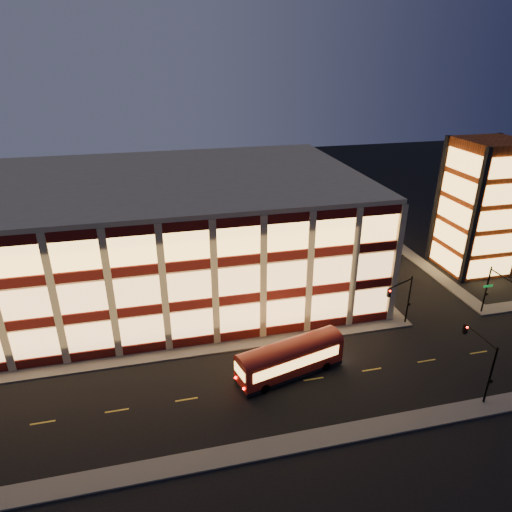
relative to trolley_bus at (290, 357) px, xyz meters
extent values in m
plane|color=black|center=(-8.01, 4.71, -1.98)|extent=(200.00, 200.00, 0.00)
cube|color=#514F4C|center=(-11.01, 5.71, -1.91)|extent=(54.00, 2.00, 0.15)
cube|color=#514F4C|center=(14.99, 21.71, -1.91)|extent=(2.00, 30.00, 0.15)
cube|color=#514F4C|center=(25.99, 21.71, -1.91)|extent=(2.00, 30.00, 0.15)
cube|color=#514F4C|center=(-8.01, -8.29, -1.91)|extent=(100.00, 2.00, 0.15)
cube|color=tan|center=(-11.01, 21.71, 5.02)|extent=(50.00, 30.00, 14.00)
cube|color=tan|center=(-11.01, 21.71, 12.27)|extent=(50.40, 30.40, 0.50)
cube|color=#470C0A|center=(-11.01, 6.59, -1.33)|extent=(50.10, 0.25, 1.00)
cube|color=#E7A761|center=(-11.01, 6.61, 0.77)|extent=(49.00, 0.20, 3.00)
cube|color=#470C0A|center=(14.11, 21.71, -1.33)|extent=(0.25, 30.10, 1.00)
cube|color=#E7A761|center=(14.09, 21.71, 0.77)|extent=(0.20, 29.00, 3.00)
cube|color=#470C0A|center=(-11.01, 6.59, 3.07)|extent=(50.10, 0.25, 1.00)
cube|color=#E7A761|center=(-11.01, 6.61, 5.17)|extent=(49.00, 0.20, 3.00)
cube|color=#470C0A|center=(14.11, 21.71, 3.07)|extent=(0.25, 30.10, 1.00)
cube|color=#E7A761|center=(14.09, 21.71, 5.17)|extent=(0.20, 29.00, 3.00)
cube|color=#470C0A|center=(-11.01, 6.59, 7.47)|extent=(50.10, 0.25, 1.00)
cube|color=#E7A761|center=(-11.01, 6.61, 9.57)|extent=(49.00, 0.20, 3.00)
cube|color=#470C0A|center=(14.11, 21.71, 7.47)|extent=(0.25, 30.10, 1.00)
cube|color=#E7A761|center=(14.09, 21.71, 9.57)|extent=(0.20, 29.00, 3.00)
cube|color=#8C3814|center=(31.99, 16.71, 7.02)|extent=(8.00, 8.00, 18.00)
cube|color=black|center=(27.99, 12.71, 7.02)|extent=(0.60, 0.60, 18.00)
cube|color=black|center=(27.99, 20.71, 7.02)|extent=(0.60, 0.60, 18.00)
cube|color=black|center=(35.99, 20.71, 7.02)|extent=(0.60, 0.60, 18.00)
cube|color=#FFBE59|center=(31.99, 12.63, -0.18)|extent=(6.60, 0.16, 2.60)
cube|color=#FFBE59|center=(27.91, 16.71, -0.18)|extent=(0.16, 6.60, 2.60)
cube|color=#FFBE59|center=(31.99, 12.63, 3.22)|extent=(6.60, 0.16, 2.60)
cube|color=#FFBE59|center=(27.91, 16.71, 3.22)|extent=(0.16, 6.60, 2.60)
cube|color=#FFBE59|center=(31.99, 12.63, 6.62)|extent=(6.60, 0.16, 2.60)
cube|color=#FFBE59|center=(27.91, 16.71, 6.62)|extent=(0.16, 6.60, 2.60)
cube|color=#FFBE59|center=(31.99, 12.63, 10.02)|extent=(6.60, 0.16, 2.60)
cube|color=#FFBE59|center=(27.91, 16.71, 10.02)|extent=(0.16, 6.60, 2.60)
cube|color=#FFBE59|center=(27.91, 16.71, 13.42)|extent=(0.16, 6.60, 2.60)
cylinder|color=black|center=(15.49, 5.51, 1.02)|extent=(0.18, 0.18, 6.00)
cylinder|color=black|center=(13.74, 4.76, 3.72)|extent=(3.56, 1.63, 0.14)
cube|color=black|center=(11.99, 4.01, 3.22)|extent=(0.32, 0.32, 0.95)
sphere|color=#FF0C05|center=(11.99, 3.83, 3.52)|extent=(0.20, 0.20, 0.20)
cube|color=black|center=(15.49, 5.31, 0.62)|extent=(0.25, 0.18, 0.28)
cylinder|color=black|center=(25.49, 5.51, 1.02)|extent=(0.18, 0.18, 6.00)
cylinder|color=black|center=(25.49, 3.51, 3.72)|extent=(0.14, 4.00, 0.14)
cube|color=black|center=(25.49, 5.31, 0.62)|extent=(0.25, 0.18, 0.28)
cube|color=#0C7226|center=(25.49, 5.36, 1.62)|extent=(1.20, 0.06, 0.28)
cylinder|color=black|center=(15.49, -7.79, 1.02)|extent=(0.18, 0.18, 6.00)
cylinder|color=black|center=(15.49, -5.79, 3.72)|extent=(0.14, 4.00, 0.14)
cube|color=black|center=(15.49, -3.79, 3.22)|extent=(0.32, 0.32, 0.95)
sphere|color=#FF0C05|center=(15.49, -3.97, 3.52)|extent=(0.20, 0.20, 0.20)
cube|color=black|center=(15.49, -7.99, 0.62)|extent=(0.25, 0.18, 0.28)
cube|color=maroon|center=(0.00, 0.00, -0.19)|extent=(10.89, 5.21, 2.43)
cube|color=black|center=(0.00, 0.00, -1.61)|extent=(10.89, 5.21, 0.37)
cylinder|color=black|center=(-2.98, -1.97, -1.51)|extent=(1.00, 0.55, 0.95)
cylinder|color=black|center=(-3.57, 0.28, -1.51)|extent=(1.00, 0.55, 0.95)
cylinder|color=black|center=(3.57, -0.28, -1.51)|extent=(1.00, 0.55, 0.95)
cylinder|color=black|center=(2.98, 1.97, -1.51)|extent=(1.00, 0.55, 0.95)
cube|color=#FFBE59|center=(0.34, -1.31, 0.13)|extent=(9.02, 2.40, 1.06)
cube|color=#FFBE59|center=(-0.34, 1.31, 0.13)|extent=(9.02, 2.40, 1.06)
camera|label=1|loc=(-11.26, -33.57, 26.59)|focal=32.00mm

